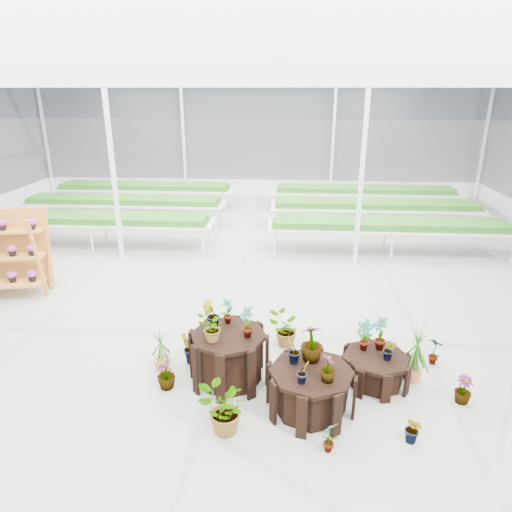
# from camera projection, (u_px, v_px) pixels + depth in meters

# --- Properties ---
(ground_plane) EXTENTS (24.00, 24.00, 0.00)m
(ground_plane) POSITION_uv_depth(u_px,v_px,m) (211.00, 343.00, 7.97)
(ground_plane) COLOR gray
(ground_plane) RESTS_ON ground
(greenhouse_shell) EXTENTS (18.00, 24.00, 4.50)m
(greenhouse_shell) POSITION_uv_depth(u_px,v_px,m) (206.00, 219.00, 7.19)
(greenhouse_shell) COLOR white
(greenhouse_shell) RESTS_ON ground
(steel_frame) EXTENTS (18.00, 24.00, 4.50)m
(steel_frame) POSITION_uv_depth(u_px,v_px,m) (206.00, 219.00, 7.19)
(steel_frame) COLOR silver
(steel_frame) RESTS_ON ground
(nursery_benches) EXTENTS (16.00, 7.00, 0.84)m
(nursery_benches) POSITION_uv_depth(u_px,v_px,m) (248.00, 213.00, 14.56)
(nursery_benches) COLOR silver
(nursery_benches) RESTS_ON ground
(plinth_tall) EXTENTS (1.24, 1.24, 0.79)m
(plinth_tall) POSITION_uv_depth(u_px,v_px,m) (229.00, 357.00, 6.85)
(plinth_tall) COLOR black
(plinth_tall) RESTS_ON ground
(plinth_mid) EXTENTS (1.42, 1.42, 0.62)m
(plinth_mid) POSITION_uv_depth(u_px,v_px,m) (310.00, 390.00, 6.24)
(plinth_mid) COLOR black
(plinth_mid) RESTS_ON ground
(plinth_low) EXTENTS (1.14, 1.14, 0.45)m
(plinth_low) POSITION_uv_depth(u_px,v_px,m) (375.00, 369.00, 6.86)
(plinth_low) COLOR black
(plinth_low) RESTS_ON ground
(shelf_rack) EXTENTS (1.83, 1.18, 1.80)m
(shelf_rack) POSITION_uv_depth(u_px,v_px,m) (4.00, 254.00, 9.61)
(shelf_rack) COLOR #B06B29
(shelf_rack) RESTS_ON ground
(nursery_plants) EXTENTS (4.79, 2.87, 1.27)m
(nursery_plants) POSITION_uv_depth(u_px,v_px,m) (279.00, 354.00, 6.78)
(nursery_plants) COLOR #285F18
(nursery_plants) RESTS_ON ground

